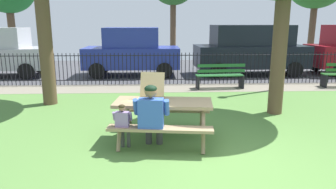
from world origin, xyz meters
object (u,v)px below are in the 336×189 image
object	(u,v)px
pizza_box_open	(150,96)
park_bench_center	(220,76)
picnic_table_foreground	(163,110)
pizza_slice_on_table	(129,101)
parked_car_center	(132,51)
child_at_table	(123,122)
adult_at_table	(152,115)
parked_car_right	(250,49)
lamp_post_walkway	(280,13)

from	to	relation	value
pizza_box_open	park_bench_center	bearing A→B (deg)	63.69
picnic_table_foreground	pizza_slice_on_table	distance (m)	0.65
picnic_table_foreground	parked_car_center	bearing A→B (deg)	98.08
picnic_table_foreground	child_at_table	bearing A→B (deg)	-147.52
park_bench_center	parked_car_center	xyz separation A→B (m)	(-3.12, 2.80, 0.59)
adult_at_table	parked_car_center	bearing A→B (deg)	96.10
child_at_table	parked_car_right	world-z (taller)	parked_car_right
pizza_slice_on_table	child_at_table	bearing A→B (deg)	-99.30
picnic_table_foreground	adult_at_table	distance (m)	0.53
park_bench_center	picnic_table_foreground	bearing A→B (deg)	-113.75
child_at_table	park_bench_center	size ratio (longest dim) A/B	0.52
adult_at_table	child_at_table	distance (m)	0.51
pizza_slice_on_table	parked_car_center	bearing A→B (deg)	93.36
adult_at_table	child_at_table	xyz separation A→B (m)	(-0.49, 0.03, -0.14)
park_bench_center	lamp_post_walkway	size ratio (longest dim) A/B	0.40
lamp_post_walkway	child_at_table	bearing A→B (deg)	-133.33
picnic_table_foreground	park_bench_center	size ratio (longest dim) A/B	1.21
picnic_table_foreground	adult_at_table	world-z (taller)	adult_at_table
pizza_box_open	adult_at_table	world-z (taller)	pizza_box_open
pizza_box_open	adult_at_table	xyz separation A→B (m)	(0.02, -0.52, -0.21)
child_at_table	park_bench_center	world-z (taller)	park_bench_center
lamp_post_walkway	pizza_slice_on_table	bearing A→B (deg)	-135.89
child_at_table	park_bench_center	distance (m)	5.83
adult_at_table	parked_car_center	distance (m)	8.02
pizza_box_open	child_at_table	bearing A→B (deg)	-133.81
adult_at_table	child_at_table	bearing A→B (deg)	176.41
child_at_table	parked_car_center	xyz separation A→B (m)	(-0.36, 7.94, 0.50)
park_bench_center	parked_car_right	distance (m)	3.43
park_bench_center	adult_at_table	bearing A→B (deg)	-113.75
lamp_post_walkway	parked_car_center	world-z (taller)	lamp_post_walkway
park_bench_center	parked_car_center	size ratio (longest dim) A/B	0.41
pizza_slice_on_table	lamp_post_walkway	distance (m)	6.40
picnic_table_foreground	child_at_table	xyz separation A→B (m)	(-0.70, -0.45, -0.08)
picnic_table_foreground	child_at_table	size ratio (longest dim) A/B	2.31
park_bench_center	lamp_post_walkway	bearing A→B (deg)	-11.29
pizza_slice_on_table	park_bench_center	bearing A→B (deg)	59.97
pizza_box_open	pizza_slice_on_table	bearing A→B (deg)	-179.55
picnic_table_foreground	adult_at_table	size ratio (longest dim) A/B	1.65
parked_car_center	picnic_table_foreground	bearing A→B (deg)	-81.92
pizza_box_open	picnic_table_foreground	bearing A→B (deg)	-9.92
parked_car_right	pizza_box_open	bearing A→B (deg)	-119.16
lamp_post_walkway	park_bench_center	bearing A→B (deg)	168.71
parked_car_center	park_bench_center	bearing A→B (deg)	-41.90
picnic_table_foreground	park_bench_center	distance (m)	5.12
adult_at_table	parked_car_right	size ratio (longest dim) A/B	0.26
child_at_table	parked_car_center	size ratio (longest dim) A/B	0.22
picnic_table_foreground	pizza_box_open	distance (m)	0.36
picnic_table_foreground	parked_car_center	world-z (taller)	parked_car_center
pizza_box_open	child_at_table	xyz separation A→B (m)	(-0.47, -0.49, -0.35)
adult_at_table	parked_car_right	distance (m)	8.99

